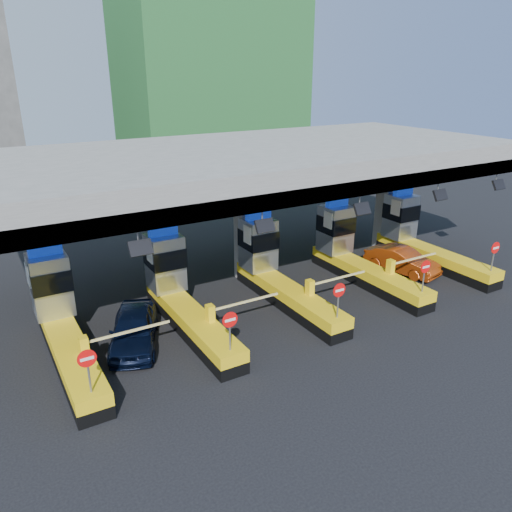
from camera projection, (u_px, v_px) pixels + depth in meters
ground at (277, 298)px, 24.70m from camera, size 120.00×120.00×0.00m
toll_canopy at (247, 165)px, 24.85m from camera, size 28.00×12.09×7.00m
toll_lane_far_left at (61, 319)px, 19.68m from camera, size 4.43×8.00×4.16m
toll_lane_left at (179, 292)px, 22.06m from camera, size 4.43×8.00×4.16m
toll_lane_center at (274, 270)px, 24.43m from camera, size 4.43×8.00×4.16m
toll_lane_right at (352, 252)px, 26.81m from camera, size 4.43×8.00×4.16m
toll_lane_far_right at (418, 237)px, 29.18m from camera, size 4.43×8.00×4.16m
bg_building_scaffold at (209, 33)px, 51.24m from camera, size 18.00×12.00×28.00m
van at (134, 329)px, 20.23m from camera, size 3.32×4.77×1.51m
red_car at (402, 260)px, 27.62m from camera, size 2.33×4.39×1.37m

